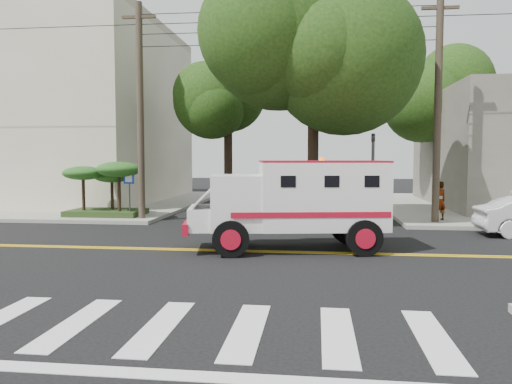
# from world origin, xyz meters

# --- Properties ---
(ground) EXTENTS (100.00, 100.00, 0.00)m
(ground) POSITION_xyz_m (0.00, 0.00, 0.00)
(ground) COLOR black
(ground) RESTS_ON ground
(sidewalk_nw) EXTENTS (17.00, 17.00, 0.15)m
(sidewalk_nw) POSITION_xyz_m (-13.50, 13.50, 0.07)
(sidewalk_nw) COLOR gray
(sidewalk_nw) RESTS_ON ground
(building_left) EXTENTS (16.00, 14.00, 10.00)m
(building_left) POSITION_xyz_m (-15.50, 15.00, 5.15)
(building_left) COLOR beige
(building_left) RESTS_ON sidewalk_nw
(utility_pole_left) EXTENTS (0.28, 0.28, 9.00)m
(utility_pole_left) POSITION_xyz_m (-5.60, 6.00, 4.50)
(utility_pole_left) COLOR #382D23
(utility_pole_left) RESTS_ON ground
(utility_pole_right) EXTENTS (0.28, 0.28, 9.00)m
(utility_pole_right) POSITION_xyz_m (6.30, 6.20, 4.50)
(utility_pole_right) COLOR #382D23
(utility_pole_right) RESTS_ON ground
(tree_main) EXTENTS (6.08, 5.70, 9.85)m
(tree_main) POSITION_xyz_m (1.94, 6.21, 7.20)
(tree_main) COLOR black
(tree_main) RESTS_ON ground
(tree_left) EXTENTS (4.48, 4.20, 7.70)m
(tree_left) POSITION_xyz_m (-2.68, 11.79, 5.73)
(tree_left) COLOR black
(tree_left) RESTS_ON ground
(tree_right) EXTENTS (4.80, 4.50, 8.20)m
(tree_right) POSITION_xyz_m (8.84, 15.77, 6.09)
(tree_right) COLOR black
(tree_right) RESTS_ON ground
(traffic_signal) EXTENTS (0.15, 0.18, 3.60)m
(traffic_signal) POSITION_xyz_m (3.80, 5.60, 2.23)
(traffic_signal) COLOR #3F3F42
(traffic_signal) RESTS_ON ground
(accessibility_sign) EXTENTS (0.45, 0.10, 2.02)m
(accessibility_sign) POSITION_xyz_m (-6.20, 6.17, 1.37)
(accessibility_sign) COLOR #3F3F42
(accessibility_sign) RESTS_ON ground
(palm_planter) EXTENTS (3.52, 2.63, 2.36)m
(palm_planter) POSITION_xyz_m (-7.44, 6.62, 1.65)
(palm_planter) COLOR #1E3314
(palm_planter) RESTS_ON sidewalk_nw
(armored_truck) EXTENTS (5.96, 3.06, 2.60)m
(armored_truck) POSITION_xyz_m (1.07, 0.40, 1.48)
(armored_truck) COLOR silver
(armored_truck) RESTS_ON ground
(pedestrian_a) EXTENTS (0.67, 0.57, 1.57)m
(pedestrian_a) POSITION_xyz_m (6.60, 6.82, 0.93)
(pedestrian_a) COLOR gray
(pedestrian_a) RESTS_ON sidewalk_ne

